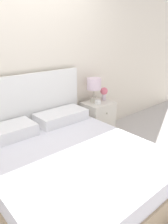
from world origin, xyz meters
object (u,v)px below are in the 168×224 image
table_lamp (94,85)px  flower_vase (104,92)px  bed (65,164)px  nightstand (98,119)px  alarm_clock (98,102)px

table_lamp → flower_vase: table_lamp is taller
flower_vase → bed: bearing=-151.9°
table_lamp → nightstand: bearing=-58.5°
nightstand → alarm_clock: 0.34m
bed → nightstand: (1.13, 0.66, 0.02)m
nightstand → alarm_clock: bearing=-136.4°
table_lamp → flower_vase: size_ratio=1.83×
bed → table_lamp: bearing=33.4°
bed → table_lamp: 1.44m
bed → nightstand: bed is taller
table_lamp → alarm_clock: (-0.04, -0.13, -0.23)m
bed → flower_vase: bearing=28.1°
table_lamp → bed: bearing=-146.6°
alarm_clock → flower_vase: bearing=23.8°
bed → nightstand: 1.31m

